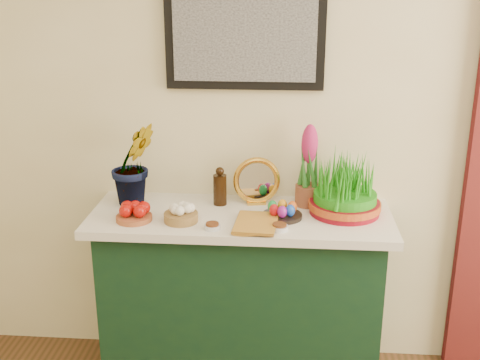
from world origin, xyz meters
name	(u,v)px	position (x,y,z in m)	size (l,w,h in m)	color
room	(379,180)	(0.06, 0.11, 1.70)	(4.50, 4.54, 2.72)	brown
sideboard	(241,301)	(-0.26, 2.00, 0.42)	(1.30, 0.45, 0.85)	black
tablecloth	(241,217)	(-0.26, 2.00, 0.87)	(1.40, 0.55, 0.04)	silver
hyacinth_green	(133,151)	(-0.77, 2.09, 1.16)	(0.27, 0.23, 0.53)	#296A22
apple_bowl	(134,213)	(-0.73, 1.88, 0.92)	(0.21, 0.21, 0.08)	#9C4F2B
garlic_basket	(181,214)	(-0.52, 1.88, 0.93)	(0.20, 0.20, 0.09)	olive
vinegar_cruet	(220,188)	(-0.37, 2.11, 0.97)	(0.06, 0.06, 0.19)	black
mirror	(257,181)	(-0.19, 2.14, 1.00)	(0.23, 0.09, 0.23)	gold
book	(235,222)	(-0.27, 1.86, 0.91)	(0.17, 0.25, 0.03)	#B87E28
spice_dish_left	(212,226)	(-0.37, 1.81, 0.90)	(0.07, 0.07, 0.03)	silver
spice_dish_right	(279,227)	(-0.08, 1.82, 0.90)	(0.08, 0.08, 0.03)	silver
egg_plate	(282,212)	(-0.07, 1.96, 0.92)	(0.22, 0.22, 0.08)	black
hyacinth_pink	(309,169)	(0.05, 2.14, 1.07)	(0.12, 0.12, 0.40)	brown
wheatgrass_sabzeh	(345,189)	(0.22, 2.04, 1.01)	(0.33, 0.33, 0.27)	maroon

